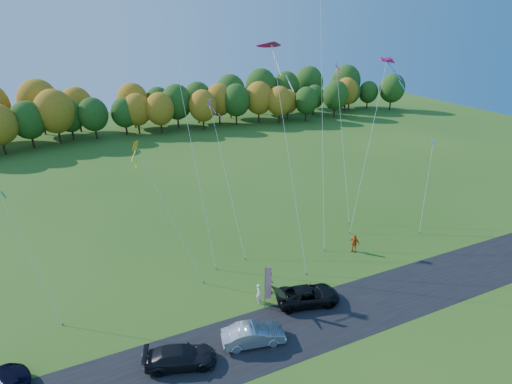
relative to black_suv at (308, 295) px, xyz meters
name	(u,v)px	position (x,y,z in m)	size (l,w,h in m)	color
ground	(285,293)	(-1.12, 1.84, -0.72)	(160.00, 160.00, 0.00)	#2A5A17
asphalt_strip	(309,323)	(-1.12, -2.16, -0.71)	(90.00, 6.00, 0.01)	black
tree_line	(156,134)	(-1.12, 56.84, -0.72)	(116.00, 12.00, 10.00)	#1E4711
black_suv	(308,295)	(0.00, 0.00, 0.00)	(2.39, 5.18, 1.44)	black
silver_sedan	(253,335)	(-5.85, -2.21, 0.03)	(1.58, 4.53, 1.49)	silver
dark_truck_a	(180,357)	(-11.12, -2.01, -0.03)	(1.95, 4.79, 1.39)	black
person_tailgate_a	(259,293)	(-3.62, 1.70, 0.16)	(0.64, 0.42, 1.76)	white
person_tailgate_b	(270,282)	(-2.18, 2.67, 0.22)	(0.92, 0.71, 1.88)	gray
person_east	(354,243)	(8.25, 4.87, 0.21)	(1.10, 0.46, 1.87)	#D44E14
feather_flag	(267,283)	(-3.29, 0.82, 1.69)	(0.50, 0.21, 3.94)	#999999
kite_delta_blue	(182,96)	(-6.05, 12.73, 14.41)	(3.10, 11.07, 29.93)	#4C3F33
kite_parafoil_orange	(322,104)	(8.32, 12.30, 12.64)	(7.50, 13.08, 27.21)	#4C3F33
kite_delta_red	(287,140)	(2.20, 8.40, 10.57)	(2.61, 9.92, 20.76)	#4C3F33
kite_parafoil_rainbow	(369,145)	(13.82, 10.92, 8.01)	(9.14, 6.51, 17.82)	#4C3F33
kite_diamond_yellow	(170,215)	(-8.93, 8.33, 5.30)	(4.48, 5.30, 12.57)	#4C3F33
kite_diamond_green	(27,251)	(-19.89, 8.11, 4.69)	(3.50, 5.98, 11.20)	#4C3F33
kite_diamond_white	(343,142)	(12.25, 13.52, 7.74)	(2.50, 8.17, 17.37)	#4C3F33
kite_diamond_pink	(226,175)	(-2.36, 12.29, 6.58)	(1.00, 8.83, 14.31)	#4C3F33
kite_diamond_blue_low	(426,187)	(18.48, 6.36, 3.94)	(3.53, 3.50, 9.74)	#4C3F33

